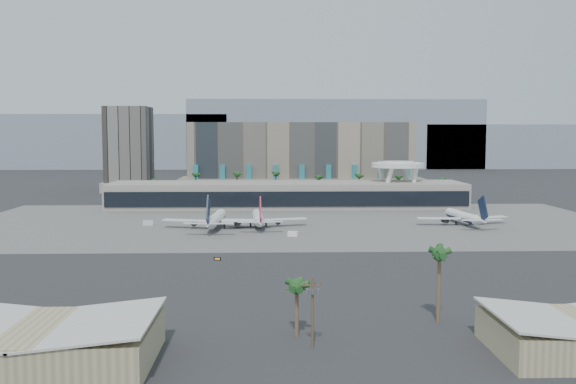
{
  "coord_description": "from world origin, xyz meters",
  "views": [
    {
      "loc": [
        -9.26,
        -198.94,
        35.28
      ],
      "look_at": [
        -1.78,
        40.0,
        13.65
      ],
      "focal_mm": 40.0,
      "sensor_mm": 36.0,
      "label": 1
    }
  ],
  "objects_px": {
    "taxiway_sign": "(217,259)",
    "service_vehicle_a": "(148,223)",
    "airliner_left": "(216,219)",
    "airliner_centre": "(258,218)",
    "service_vehicle_b": "(293,234)",
    "utility_pole": "(313,306)",
    "airliner_right": "(464,217)"
  },
  "relations": [
    {
      "from": "airliner_left",
      "to": "taxiway_sign",
      "type": "distance_m",
      "value": 60.64
    },
    {
      "from": "airliner_centre",
      "to": "airliner_right",
      "type": "relative_size",
      "value": 1.02
    },
    {
      "from": "service_vehicle_a",
      "to": "taxiway_sign",
      "type": "relative_size",
      "value": 1.88
    },
    {
      "from": "utility_pole",
      "to": "service_vehicle_b",
      "type": "height_order",
      "value": "utility_pole"
    },
    {
      "from": "taxiway_sign",
      "to": "airliner_centre",
      "type": "bearing_deg",
      "value": 98.65
    },
    {
      "from": "airliner_centre",
      "to": "service_vehicle_b",
      "type": "relative_size",
      "value": 11.53
    },
    {
      "from": "airliner_left",
      "to": "service_vehicle_a",
      "type": "distance_m",
      "value": 28.73
    },
    {
      "from": "utility_pole",
      "to": "airliner_left",
      "type": "xyz_separation_m",
      "value": [
        -26.87,
        134.93,
        -3.48
      ]
    },
    {
      "from": "airliner_left",
      "to": "service_vehicle_a",
      "type": "relative_size",
      "value": 10.77
    },
    {
      "from": "airliner_centre",
      "to": "airliner_right",
      "type": "xyz_separation_m",
      "value": [
        79.9,
        2.68,
        -0.06
      ]
    },
    {
      "from": "airliner_left",
      "to": "airliner_right",
      "type": "height_order",
      "value": "airliner_left"
    },
    {
      "from": "utility_pole",
      "to": "taxiway_sign",
      "type": "height_order",
      "value": "utility_pole"
    },
    {
      "from": "airliner_centre",
      "to": "service_vehicle_a",
      "type": "height_order",
      "value": "airliner_centre"
    },
    {
      "from": "utility_pole",
      "to": "service_vehicle_b",
      "type": "relative_size",
      "value": 3.57
    },
    {
      "from": "airliner_left",
      "to": "service_vehicle_a",
      "type": "bearing_deg",
      "value": 163.52
    },
    {
      "from": "airliner_left",
      "to": "airliner_right",
      "type": "relative_size",
      "value": 1.11
    },
    {
      "from": "utility_pole",
      "to": "taxiway_sign",
      "type": "distance_m",
      "value": 77.94
    },
    {
      "from": "airliner_right",
      "to": "service_vehicle_a",
      "type": "height_order",
      "value": "airliner_right"
    },
    {
      "from": "service_vehicle_b",
      "to": "airliner_centre",
      "type": "bearing_deg",
      "value": 134.28
    },
    {
      "from": "utility_pole",
      "to": "airliner_centre",
      "type": "distance_m",
      "value": 139.75
    },
    {
      "from": "service_vehicle_a",
      "to": "taxiway_sign",
      "type": "bearing_deg",
      "value": -72.9
    },
    {
      "from": "airliner_left",
      "to": "airliner_right",
      "type": "bearing_deg",
      "value": 7.62
    },
    {
      "from": "airliner_left",
      "to": "airliner_right",
      "type": "xyz_separation_m",
      "value": [
        95.79,
        7.02,
        -0.35
      ]
    },
    {
      "from": "airliner_centre",
      "to": "service_vehicle_a",
      "type": "distance_m",
      "value": 43.19
    },
    {
      "from": "service_vehicle_a",
      "to": "service_vehicle_b",
      "type": "relative_size",
      "value": 1.16
    },
    {
      "from": "airliner_left",
      "to": "service_vehicle_a",
      "type": "xyz_separation_m",
      "value": [
        -26.89,
        9.74,
        -2.71
      ]
    },
    {
      "from": "taxiway_sign",
      "to": "service_vehicle_a",
      "type": "bearing_deg",
      "value": 132.63
    },
    {
      "from": "utility_pole",
      "to": "service_vehicle_b",
      "type": "xyz_separation_m",
      "value": [
        1.29,
        116.28,
        -6.28
      ]
    },
    {
      "from": "airliner_left",
      "to": "service_vehicle_b",
      "type": "relative_size",
      "value": 12.53
    },
    {
      "from": "utility_pole",
      "to": "service_vehicle_a",
      "type": "bearing_deg",
      "value": 110.39
    },
    {
      "from": "airliner_left",
      "to": "service_vehicle_b",
      "type": "bearing_deg",
      "value": -30.08
    },
    {
      "from": "utility_pole",
      "to": "airliner_right",
      "type": "height_order",
      "value": "airliner_right"
    }
  ]
}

